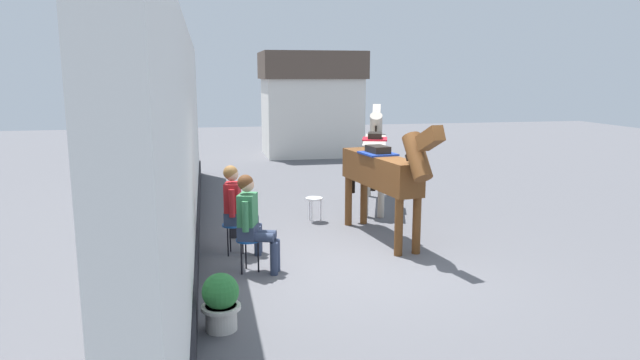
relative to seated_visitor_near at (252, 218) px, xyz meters
name	(u,v)px	position (x,y,z in m)	size (l,w,h in m)	color
ground_plane	(322,215)	(1.61, 3.03, -0.78)	(40.00, 40.00, 0.00)	#56565B
pub_facade_wall	(184,151)	(-0.94, 1.53, 0.76)	(0.34, 14.00, 3.40)	white
distant_cottage	(311,103)	(3.01, 11.72, 1.02)	(3.40, 2.60, 3.50)	silver
seated_visitor_near	(252,218)	(0.00, 0.00, 0.00)	(0.61, 0.49, 1.39)	#194C99
seated_visitor_far	(237,205)	(-0.16, 0.87, 0.00)	(0.61, 0.48, 1.39)	#194C99
saddled_horse_near	(384,172)	(2.26, 1.17, 0.38)	(0.78, 2.98, 2.06)	brown
saddled_horse_far	(375,151)	(2.89, 3.75, 0.38)	(1.19, 2.89, 2.06)	#B2A899
flower_planter_near	(221,301)	(-0.50, -1.79, -0.44)	(0.43, 0.43, 0.64)	beige
spare_stool_white	(314,201)	(1.37, 2.59, -0.38)	(0.32, 0.32, 0.46)	white
satchel_bag	(239,232)	(-0.10, 1.79, -0.68)	(0.28, 0.12, 0.20)	black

